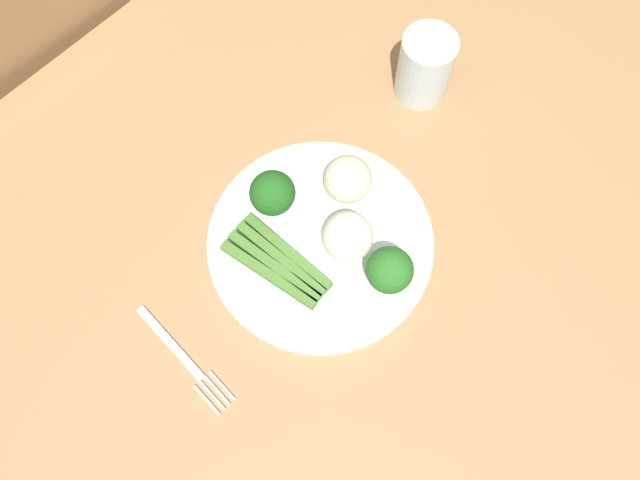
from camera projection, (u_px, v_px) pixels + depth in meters
ground_plane at (334, 370)px, 1.49m from camera, size 6.00×6.00×0.02m
dining_table at (344, 288)px, 0.89m from camera, size 1.49×1.05×0.72m
chair at (40, 105)px, 1.16m from camera, size 0.41×0.41×0.87m
plate at (320, 244)px, 0.81m from camera, size 0.29×0.29×0.01m
asparagus_bundle at (278, 263)px, 0.79m from camera, size 0.06×0.14×0.01m
broccoli_front_left at (390, 270)px, 0.75m from camera, size 0.06×0.06×0.07m
broccoli_back at (272, 194)px, 0.79m from camera, size 0.06×0.06×0.07m
cauliflower_near_fork at (348, 237)px, 0.78m from camera, size 0.06×0.06×0.06m
cauliflower_edge at (348, 179)px, 0.80m from camera, size 0.06×0.06×0.06m
fork at (184, 358)px, 0.77m from camera, size 0.03×0.17×0.00m
water_glass at (425, 67)px, 0.86m from camera, size 0.07×0.07×0.10m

